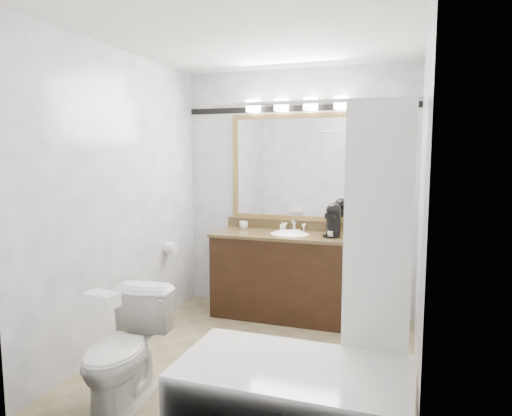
{
  "coord_description": "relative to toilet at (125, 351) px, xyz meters",
  "views": [
    {
      "loc": [
        1.13,
        -3.31,
        1.63
      ],
      "look_at": [
        -0.12,
        0.35,
        1.18
      ],
      "focal_mm": 32.0,
      "sensor_mm": 36.0,
      "label": 1
    }
  ],
  "objects": [
    {
      "name": "room",
      "position": [
        0.59,
        0.92,
        0.88
      ],
      "size": [
        2.42,
        2.62,
        2.52
      ],
      "color": "gray",
      "rests_on": "ground"
    },
    {
      "name": "vanity",
      "position": [
        0.59,
        1.94,
        0.08
      ],
      "size": [
        1.53,
        0.58,
        0.97
      ],
      "color": "black",
      "rests_on": "ground"
    },
    {
      "name": "mirror",
      "position": [
        0.59,
        2.2,
        1.13
      ],
      "size": [
        1.4,
        0.04,
        1.1
      ],
      "color": "olive",
      "rests_on": "room"
    },
    {
      "name": "vanity_light_bar",
      "position": [
        0.59,
        2.15,
        1.77
      ],
      "size": [
        1.02,
        0.14,
        0.12
      ],
      "color": "silver",
      "rests_on": "room"
    },
    {
      "name": "accent_stripe",
      "position": [
        0.59,
        2.21,
        1.73
      ],
      "size": [
        2.4,
        0.01,
        0.06
      ],
      "primitive_type": "cube",
      "color": "black",
      "rests_on": "room"
    },
    {
      "name": "bathtub",
      "position": [
        1.14,
        0.02,
        -0.09
      ],
      "size": [
        1.3,
        0.75,
        1.96
      ],
      "color": "white",
      "rests_on": "ground"
    },
    {
      "name": "tp_roll",
      "position": [
        -0.55,
        1.58,
        0.33
      ],
      "size": [
        0.11,
        0.12,
        0.12
      ],
      "primitive_type": "cylinder",
      "rotation": [
        0.0,
        1.57,
        0.0
      ],
      "color": "white",
      "rests_on": "room"
    },
    {
      "name": "toilet",
      "position": [
        0.0,
        0.0,
        0.0
      ],
      "size": [
        0.47,
        0.75,
        0.73
      ],
      "primitive_type": "imported",
      "rotation": [
        0.0,
        0.0,
        0.09
      ],
      "color": "white",
      "rests_on": "ground"
    },
    {
      "name": "tissue_box",
      "position": [
        0.0,
        -0.2,
        0.41
      ],
      "size": [
        0.22,
        0.14,
        0.08
      ],
      "primitive_type": "cube",
      "rotation": [
        0.0,
        0.0,
        -0.18
      ],
      "color": "white",
      "rests_on": "toilet"
    },
    {
      "name": "coffee_maker",
      "position": [
        1.02,
        1.94,
        0.65
      ],
      "size": [
        0.17,
        0.21,
        0.32
      ],
      "rotation": [
        0.0,
        0.0,
        -0.17
      ],
      "color": "black",
      "rests_on": "vanity"
    },
    {
      "name": "cup_left",
      "position": [
        0.05,
        2.08,
        0.52
      ],
      "size": [
        0.09,
        0.09,
        0.07
      ],
      "primitive_type": "imported",
      "rotation": [
        0.0,
        0.0,
        0.05
      ],
      "color": "white",
      "rests_on": "vanity"
    },
    {
      "name": "cup_right",
      "position": [
        0.03,
        2.11,
        0.52
      ],
      "size": [
        0.1,
        0.1,
        0.08
      ],
      "primitive_type": "imported",
      "rotation": [
        0.0,
        0.0,
        0.35
      ],
      "color": "white",
      "rests_on": "vanity"
    },
    {
      "name": "soap_bottle_a",
      "position": [
        0.47,
        2.1,
        0.53
      ],
      "size": [
        0.05,
        0.05,
        0.09
      ],
      "primitive_type": "imported",
      "rotation": [
        0.0,
        0.0,
        0.14
      ],
      "color": "white",
      "rests_on": "vanity"
    },
    {
      "name": "soap_bar",
      "position": [
        0.62,
        2.05,
        0.5
      ],
      "size": [
        0.1,
        0.07,
        0.03
      ],
      "primitive_type": "cube",
      "rotation": [
        0.0,
        0.0,
        -0.3
      ],
      "color": "beige",
      "rests_on": "vanity"
    }
  ]
}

